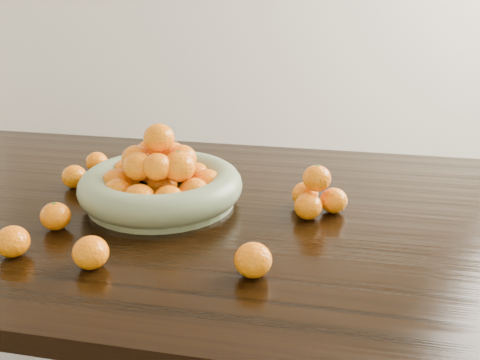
% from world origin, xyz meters
% --- Properties ---
extents(dining_table, '(2.00, 1.00, 0.75)m').
position_xyz_m(dining_table, '(0.00, 0.00, 0.66)').
color(dining_table, black).
rests_on(dining_table, ground).
extents(fruit_bowl, '(0.37, 0.37, 0.19)m').
position_xyz_m(fruit_bowl, '(-0.23, 0.01, 0.80)').
color(fruit_bowl, gray).
rests_on(fruit_bowl, dining_table).
extents(orange_pyramid, '(0.13, 0.13, 0.11)m').
position_xyz_m(orange_pyramid, '(0.12, 0.02, 0.79)').
color(orange_pyramid, orange).
rests_on(orange_pyramid, dining_table).
extents(loose_orange_0, '(0.06, 0.06, 0.06)m').
position_xyz_m(loose_orange_0, '(-0.39, -0.17, 0.78)').
color(loose_orange_0, orange).
rests_on(loose_orange_0, dining_table).
extents(loose_orange_1, '(0.06, 0.06, 0.06)m').
position_xyz_m(loose_orange_1, '(-0.25, -0.30, 0.78)').
color(loose_orange_1, orange).
rests_on(loose_orange_1, dining_table).
extents(loose_orange_2, '(0.07, 0.07, 0.06)m').
position_xyz_m(loose_orange_2, '(0.04, -0.27, 0.78)').
color(loose_orange_2, orange).
rests_on(loose_orange_2, dining_table).
extents(loose_orange_3, '(0.06, 0.06, 0.05)m').
position_xyz_m(loose_orange_3, '(-0.47, 0.17, 0.78)').
color(loose_orange_3, orange).
rests_on(loose_orange_3, dining_table).
extents(loose_orange_4, '(0.06, 0.06, 0.06)m').
position_xyz_m(loose_orange_4, '(-0.41, -0.29, 0.78)').
color(loose_orange_4, orange).
rests_on(loose_orange_4, dining_table).
extents(loose_orange_5, '(0.06, 0.06, 0.06)m').
position_xyz_m(loose_orange_5, '(-0.47, 0.06, 0.78)').
color(loose_orange_5, orange).
rests_on(loose_orange_5, dining_table).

